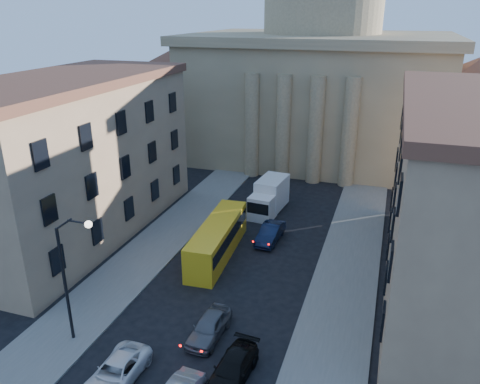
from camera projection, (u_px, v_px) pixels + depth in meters
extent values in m
cube|color=#63605A|center=(138.00, 262.00, 39.58)|extent=(5.00, 60.00, 0.15)
cube|color=#63605A|center=(341.00, 299.00, 34.62)|extent=(5.00, 60.00, 0.15)
cube|color=#816F4F|center=(318.00, 99.00, 67.84)|extent=(34.00, 26.00, 16.00)
cube|color=#816F4F|center=(322.00, 38.00, 64.79)|extent=(35.50, 27.50, 1.20)
cylinder|color=#816F4F|center=(323.00, 10.00, 63.48)|extent=(16.00, 16.00, 8.00)
cube|color=#816F4F|center=(181.00, 109.00, 73.11)|extent=(13.00, 13.00, 11.00)
cone|color=brown|center=(179.00, 60.00, 70.38)|extent=(26.02, 26.02, 4.00)
cube|color=#816F4F|center=(475.00, 129.00, 60.85)|extent=(13.00, 13.00, 11.00)
cylinder|color=#816F4F|center=(252.00, 126.00, 58.46)|extent=(1.80, 1.80, 13.00)
cylinder|color=#816F4F|center=(283.00, 128.00, 57.29)|extent=(1.80, 1.80, 13.00)
cylinder|color=#816F4F|center=(315.00, 131.00, 56.12)|extent=(1.80, 1.80, 13.00)
cylinder|color=#816F4F|center=(349.00, 133.00, 54.95)|extent=(1.80, 1.80, 13.00)
cube|color=tan|center=(72.00, 161.00, 43.08)|extent=(11.00, 26.00, 14.00)
cube|color=brown|center=(61.00, 81.00, 40.43)|extent=(11.60, 26.60, 0.80)
cube|color=tan|center=(477.00, 207.00, 33.16)|extent=(11.00, 26.00, 14.00)
cylinder|color=black|center=(66.00, 286.00, 29.01)|extent=(0.20, 0.20, 8.00)
cylinder|color=black|center=(63.00, 224.00, 27.27)|extent=(1.30, 0.12, 0.96)
cylinder|color=black|center=(77.00, 222.00, 26.87)|extent=(1.30, 0.12, 0.12)
sphere|color=white|center=(88.00, 224.00, 26.67)|extent=(0.44, 0.44, 0.44)
imported|color=white|center=(116.00, 372.00, 26.71)|extent=(2.33, 4.97, 1.38)
imported|color=black|center=(233.00, 369.00, 26.97)|extent=(2.29, 4.92, 1.39)
imported|color=#505156|center=(209.00, 327.00, 30.46)|extent=(1.99, 4.56, 1.53)
imported|color=black|center=(270.00, 233.00, 43.15)|extent=(1.89, 4.84, 1.57)
cube|color=gold|center=(218.00, 239.00, 40.43)|extent=(3.05, 10.80, 3.01)
cube|color=black|center=(218.00, 234.00, 40.25)|extent=(3.07, 10.22, 1.07)
cylinder|color=black|center=(192.00, 271.00, 37.53)|extent=(0.35, 0.99, 0.97)
cylinder|color=black|center=(215.00, 274.00, 37.07)|extent=(0.35, 0.99, 0.97)
cylinder|color=black|center=(220.00, 230.00, 44.52)|extent=(0.35, 0.99, 0.97)
cylinder|color=black|center=(240.00, 232.00, 44.06)|extent=(0.35, 0.99, 0.97)
cube|color=silver|center=(262.00, 207.00, 47.66)|extent=(2.63, 2.73, 2.50)
cube|color=black|center=(258.00, 209.00, 46.53)|extent=(2.30, 0.35, 1.15)
cube|color=silver|center=(272.00, 193.00, 49.86)|extent=(2.92, 4.60, 3.23)
cylinder|color=black|center=(251.00, 214.00, 47.99)|extent=(0.38, 0.96, 0.94)
cylinder|color=black|center=(270.00, 217.00, 47.20)|extent=(0.38, 0.96, 0.94)
cylinder|color=black|center=(266.00, 200.00, 51.54)|extent=(0.38, 0.96, 0.94)
cylinder|color=black|center=(284.00, 203.00, 50.76)|extent=(0.38, 0.96, 0.94)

